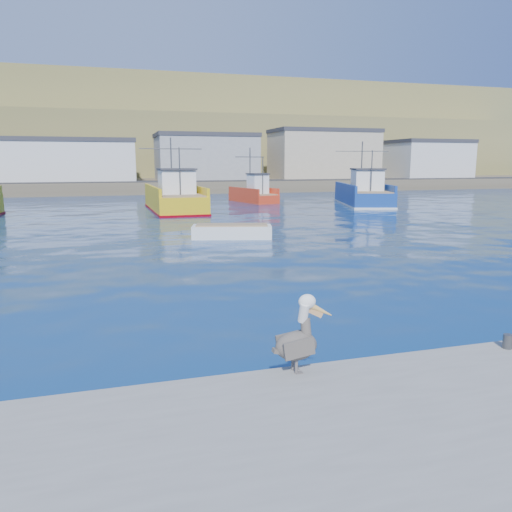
{
  "coord_description": "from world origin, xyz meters",
  "views": [
    {
      "loc": [
        -4.85,
        -11.42,
        4.34
      ],
      "look_at": [
        -0.45,
        3.55,
        1.4
      ],
      "focal_mm": 35.0,
      "sensor_mm": 36.0,
      "label": 1
    }
  ],
  "objects_px": {
    "skiff_far": "(376,201)",
    "pelican": "(298,339)",
    "boat_orange": "(254,193)",
    "trawler_blue": "(363,195)",
    "skiff_mid": "(232,233)",
    "trawler_yellow_b": "(175,199)"
  },
  "relations": [
    {
      "from": "skiff_mid",
      "to": "skiff_far",
      "type": "relative_size",
      "value": 1.16
    },
    {
      "from": "trawler_yellow_b",
      "to": "skiff_far",
      "type": "relative_size",
      "value": 2.94
    },
    {
      "from": "trawler_yellow_b",
      "to": "skiff_far",
      "type": "height_order",
      "value": "trawler_yellow_b"
    },
    {
      "from": "trawler_blue",
      "to": "pelican",
      "type": "bearing_deg",
      "value": -119.9
    },
    {
      "from": "skiff_mid",
      "to": "pelican",
      "type": "distance_m",
      "value": 19.98
    },
    {
      "from": "trawler_yellow_b",
      "to": "boat_orange",
      "type": "height_order",
      "value": "trawler_yellow_b"
    },
    {
      "from": "trawler_blue",
      "to": "skiff_mid",
      "type": "bearing_deg",
      "value": -134.83
    },
    {
      "from": "boat_orange",
      "to": "pelican",
      "type": "height_order",
      "value": "boat_orange"
    },
    {
      "from": "skiff_mid",
      "to": "skiff_far",
      "type": "distance_m",
      "value": 28.05
    },
    {
      "from": "pelican",
      "to": "boat_orange",
      "type": "bearing_deg",
      "value": 74.81
    },
    {
      "from": "trawler_blue",
      "to": "boat_orange",
      "type": "relative_size",
      "value": 1.66
    },
    {
      "from": "trawler_blue",
      "to": "pelican",
      "type": "xyz_separation_m",
      "value": [
        -21.98,
        -38.24,
        0.08
      ]
    },
    {
      "from": "pelican",
      "to": "skiff_mid",
      "type": "bearing_deg",
      "value": 79.88
    },
    {
      "from": "trawler_yellow_b",
      "to": "boat_orange",
      "type": "relative_size",
      "value": 1.66
    },
    {
      "from": "skiff_far",
      "to": "pelican",
      "type": "bearing_deg",
      "value": -121.51
    },
    {
      "from": "boat_orange",
      "to": "skiff_mid",
      "type": "distance_m",
      "value": 26.41
    },
    {
      "from": "trawler_yellow_b",
      "to": "skiff_mid",
      "type": "height_order",
      "value": "trawler_yellow_b"
    },
    {
      "from": "trawler_blue",
      "to": "boat_orange",
      "type": "xyz_separation_m",
      "value": [
        -9.87,
        6.37,
        -0.08
      ]
    },
    {
      "from": "trawler_yellow_b",
      "to": "pelican",
      "type": "distance_m",
      "value": 37.33
    },
    {
      "from": "boat_orange",
      "to": "skiff_mid",
      "type": "bearing_deg",
      "value": -109.02
    },
    {
      "from": "trawler_blue",
      "to": "boat_orange",
      "type": "height_order",
      "value": "trawler_blue"
    },
    {
      "from": "trawler_blue",
      "to": "trawler_yellow_b",
      "type": "bearing_deg",
      "value": -177.08
    }
  ]
}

